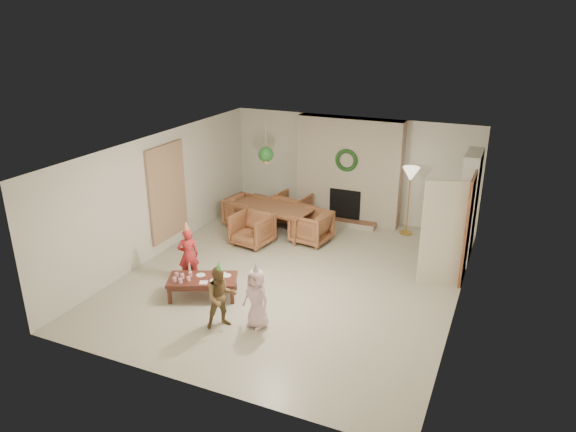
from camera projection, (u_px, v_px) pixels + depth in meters
The scene contains 56 objects.
floor at pixel (294, 276), 10.16m from camera, with size 7.00×7.00×0.00m, color #B7B29E.
ceiling at pixel (294, 149), 9.28m from camera, with size 7.00×7.00×0.00m, color white.
wall_back at pixel (351, 168), 12.71m from camera, with size 7.00×7.00×0.00m, color silver.
wall_front at pixel (186, 304), 6.72m from camera, with size 7.00×7.00×0.00m, color silver.
wall_left at pixel (160, 194), 10.85m from camera, with size 7.00×7.00×0.00m, color silver.
wall_right at pixel (464, 241), 8.58m from camera, with size 7.00×7.00×0.00m, color silver.
fireplace_mass at pixel (349, 170), 12.54m from camera, with size 2.50×0.40×2.50m, color #5A2417.
fireplace_hearth at pixel (342, 222), 12.66m from camera, with size 1.60×0.30×0.12m, color brown.
fireplace_firebox at pixel (345, 204), 12.67m from camera, with size 0.75×0.12×0.75m, color black.
fireplace_wreath at pixel (346, 160), 12.24m from camera, with size 0.54×0.54×0.10m, color #173E18.
floor_lamp_base at pixel (406, 233), 12.15m from camera, with size 0.29×0.29×0.03m, color gold.
floor_lamp_post at pixel (408, 203), 11.89m from camera, with size 0.03×0.03×1.42m, color gold.
floor_lamp_shade at pixel (411, 174), 11.65m from camera, with size 0.38×0.38×0.31m, color beige.
bookshelf_carcass at pixel (468, 205), 10.67m from camera, with size 0.30×1.00×2.20m, color white.
bookshelf_shelf_a at pixel (463, 235), 10.90m from camera, with size 0.30×0.92×0.03m, color white.
bookshelf_shelf_b at pixel (466, 217), 10.76m from camera, with size 0.30×0.92×0.03m, color white.
bookshelf_shelf_c at pixel (468, 198), 10.62m from camera, with size 0.30×0.92×0.03m, color white.
bookshelf_shelf_d at pixel (471, 179), 10.48m from camera, with size 0.30×0.92×0.03m, color white.
books_row_lower at pixel (462, 231), 10.73m from camera, with size 0.20×0.40×0.24m, color #953B1B.
books_row_mid at pixel (466, 210), 10.76m from camera, with size 0.20×0.44×0.24m, color #2A4B9C.
books_row_upper at pixel (467, 193), 10.50m from camera, with size 0.20×0.36×0.22m, color gold.
door_frame at pixel (468, 229), 9.71m from camera, with size 0.05×0.86×2.04m, color brown.
door_leaf at pixel (443, 234), 9.53m from camera, with size 0.05×0.80×2.00m, color beige.
curtain_panel at pixel (167, 192), 11.01m from camera, with size 0.06×1.20×2.00m, color #C4AB8A.
dining_table at pixel (273, 219), 12.09m from camera, with size 1.83×1.02×0.64m, color brown.
dining_chair_near at pixel (252, 229), 11.45m from camera, with size 0.76×0.78×0.71m, color brown.
dining_chair_far at pixel (292, 208), 12.72m from camera, with size 0.76×0.78×0.71m, color brown.
dining_chair_left at pixel (245, 211), 12.49m from camera, with size 0.76×0.78×0.71m, color brown.
dining_chair_right at pixel (311, 227), 11.57m from camera, with size 0.76×0.78×0.71m, color brown.
hanging_plant_cord at pixel (266, 144), 11.17m from camera, with size 0.01×0.01×0.70m, color tan.
hanging_plant_pot at pixel (266, 160), 11.30m from camera, with size 0.16×0.16×0.12m, color #A86B36.
hanging_plant_foliage at pixel (266, 154), 11.26m from camera, with size 0.32×0.32×0.32m, color #17471D.
coffee_table_top at pixel (202, 279), 9.30m from camera, with size 1.19×0.60×0.06m, color #4F241A.
coffee_table_apron at pixel (203, 283), 9.32m from camera, with size 1.10×0.51×0.07m, color #4F241A.
coffee_leg_fl at pixel (170, 295), 9.14m from camera, with size 0.06×0.06×0.31m, color #4F241A.
coffee_leg_fr at pixel (232, 295), 9.14m from camera, with size 0.06×0.06×0.31m, color #4F241A.
coffee_leg_bl at pixel (175, 282), 9.59m from camera, with size 0.06×0.06×0.31m, color #4F241A.
coffee_leg_br at pixel (235, 282), 9.59m from camera, with size 0.06×0.06×0.31m, color #4F241A.
cup_a at pixel (175, 280), 9.15m from camera, with size 0.06×0.06×0.08m, color white.
cup_b at pixel (177, 275), 9.32m from camera, with size 0.06×0.06×0.08m, color white.
cup_c at pixel (180, 281), 9.10m from camera, with size 0.06×0.06×0.08m, color white.
cup_d at pixel (182, 276), 9.27m from camera, with size 0.06×0.06×0.08m, color white.
cup_e at pixel (189, 279), 9.17m from camera, with size 0.06×0.06×0.08m, color white.
cup_f at pixel (190, 274), 9.34m from camera, with size 0.06×0.06×0.08m, color white.
plate_a at pixel (201, 275), 9.39m from camera, with size 0.17×0.17×0.01m, color white.
plate_b at pixel (215, 280), 9.20m from camera, with size 0.17×0.17×0.01m, color white.
plate_c at pixel (226, 275), 9.37m from camera, with size 0.17×0.17×0.01m, color white.
food_scoop at pixel (215, 278), 9.19m from camera, with size 0.06×0.06×0.06m, color tan.
napkin_left at pixel (204, 282), 9.13m from camera, with size 0.14×0.14×0.01m, color #FFBBD5.
napkin_right at pixel (222, 274), 9.44m from camera, with size 0.14×0.14×0.01m, color #FFBBD5.
child_red at pixel (188, 255), 9.80m from camera, with size 0.38×0.25×1.05m, color #B42629.
party_hat_red at pixel (186, 227), 9.60m from camera, with size 0.14×0.14×0.20m, color gold.
child_plaid at pixel (221, 297), 8.34m from camera, with size 0.51×0.39×1.04m, color brown.
party_hat_plaid at pixel (219, 266), 8.14m from camera, with size 0.12×0.12×0.17m, color #61C755.
child_pink at pixel (256, 298), 8.36m from camera, with size 0.49×0.32×0.99m, color beige.
party_hat_pink at pixel (256, 268), 8.17m from camera, with size 0.13×0.13×0.18m, color #ACACB3.
Camera 1 is at (3.57, -8.37, 4.67)m, focal length 33.01 mm.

